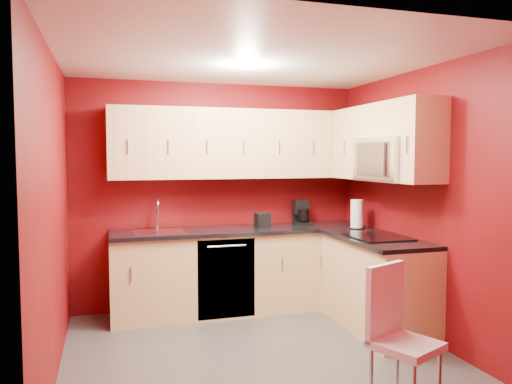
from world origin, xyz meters
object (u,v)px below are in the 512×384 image
microwave (390,159)px  napkin_holder (262,220)px  paper_towel (357,214)px  coffee_maker (303,212)px  sink (159,228)px  dining_chair (406,337)px

microwave → napkin_holder: (-0.96, 1.01, -0.67)m
paper_towel → napkin_holder: bearing=157.9°
paper_towel → microwave: bearing=-88.8°
microwave → coffee_maker: (-0.45, 1.10, -0.61)m
sink → coffee_maker: 1.65m
coffee_maker → napkin_holder: (-0.52, -0.09, -0.06)m
microwave → paper_towel: bearing=91.2°
dining_chair → sink: bearing=96.9°
microwave → napkin_holder: 1.55m
paper_towel → sink: bearing=169.6°
coffee_maker → paper_towel: paper_towel is taller
sink → napkin_holder: (1.13, 0.01, 0.04)m
napkin_holder → paper_towel: (0.95, -0.39, 0.08)m
coffee_maker → napkin_holder: 0.53m
sink → coffee_maker: size_ratio=1.86×
coffee_maker → dining_chair: size_ratio=0.30×
coffee_maker → sink: bearing=177.7°
sink → napkin_holder: bearing=0.3°
microwave → sink: microwave is taller
microwave → paper_towel: size_ratio=2.44×
coffee_maker → paper_towel: (0.44, -0.47, 0.02)m
microwave → paper_towel: 0.86m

